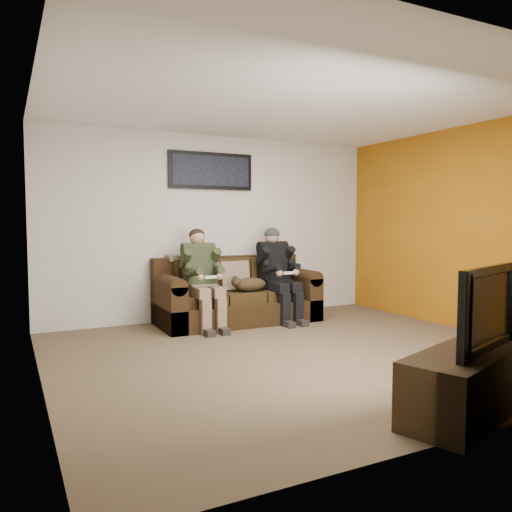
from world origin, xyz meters
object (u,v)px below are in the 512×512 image
person_left (202,272)px  tv_stand (473,379)px  cat (249,284)px  television (476,307)px  framed_poster (211,171)px  person_right (277,268)px  sofa (236,297)px

person_left → tv_stand: size_ratio=0.86×
cat → tv_stand: bearing=-88.6°
cat → television: 3.58m
tv_stand → television: (0.00, 0.00, 0.54)m
framed_poster → person_left: bearing=-122.4°
cat → framed_poster: 1.70m
person_left → person_right: (1.12, 0.00, 0.00)m
television → framed_poster: bearing=76.4°
cat → television: television is taller
cat → tv_stand: cat is taller
person_left → cat: (0.66, -0.03, -0.19)m
television → tv_stand: bearing=-109.0°
framed_poster → cat: bearing=-63.1°
person_left → cat: size_ratio=1.96×
sofa → person_right: (0.56, -0.18, 0.39)m
person_left → tv_stand: bearing=-78.2°
person_left → tv_stand: (0.75, -3.60, -0.49)m
person_left → tv_stand: person_left is taller
sofa → tv_stand: (0.19, -3.78, -0.10)m
sofa → cat: size_ratio=3.31×
person_left → framed_poster: bearing=57.6°
person_left → cat: person_left is taller
person_right → framed_poster: 1.67m
person_right → television: bearing=-95.9°
person_left → television: size_ratio=1.23×
person_right → cat: (-0.46, -0.03, -0.19)m
television → sofa: bearing=73.9°
tv_stand → television: bearing=71.0°
person_right → tv_stand: person_right is taller
person_right → television: 3.62m
person_right → tv_stand: 3.65m
sofa → cat: (0.10, -0.21, 0.20)m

